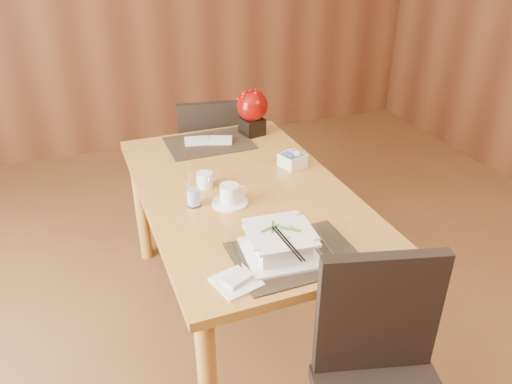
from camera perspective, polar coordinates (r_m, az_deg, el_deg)
name	(u,v)px	position (r m, az deg, el deg)	size (l,w,h in m)	color
dining_table	(244,207)	(2.32, -1.41, -1.71)	(0.90, 1.50, 0.75)	#C58B36
placemat_near	(295,255)	(1.85, 4.46, -7.22)	(0.45, 0.33, 0.01)	black
placemat_far	(209,143)	(2.75, -5.39, 5.59)	(0.45, 0.33, 0.01)	black
soup_setting	(280,243)	(1.82, 2.77, -5.90)	(0.28, 0.28, 0.11)	white
coffee_cup	(230,196)	(2.14, -3.02, -0.43)	(0.16, 0.16, 0.09)	white
water_glass	(193,191)	(2.13, -7.17, 0.14)	(0.06, 0.06, 0.14)	white
creamer_jug	(205,180)	(2.29, -5.89, 1.39)	(0.10, 0.10, 0.07)	white
sugar_caddy	(292,160)	(2.47, 4.18, 3.62)	(0.11, 0.11, 0.07)	white
berry_decor	(252,110)	(2.81, -0.44, 9.36)	(0.17, 0.17, 0.25)	black
napkins_far	(210,140)	(2.74, -5.28, 5.88)	(0.26, 0.09, 0.02)	silver
bread_plate	(236,282)	(1.72, -2.26, -10.24)	(0.14, 0.14, 0.01)	white
near_chair	(383,377)	(1.78, 14.33, -19.81)	(0.53, 0.53, 0.93)	black
far_chair	(211,156)	(3.19, -5.14, 4.12)	(0.48, 0.48, 0.89)	black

